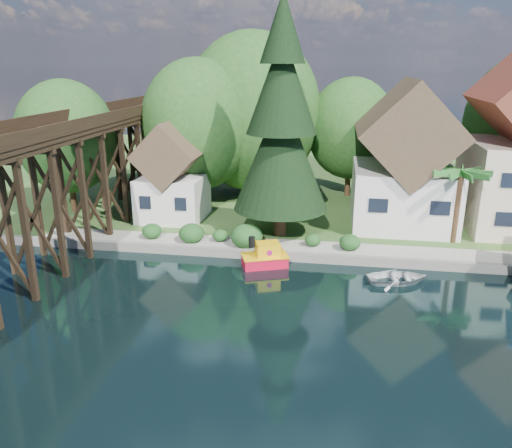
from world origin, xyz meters
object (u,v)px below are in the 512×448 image
object	(u,v)px
trestle_bridge	(47,184)
house_left	(405,165)
palm_tree	(461,175)
shed	(172,178)
boat_white_a	(398,276)
conifer	(281,125)
tugboat	(265,257)

from	to	relation	value
trestle_bridge	house_left	bearing A→B (deg)	25.21
trestle_bridge	palm_tree	bearing A→B (deg)	14.90
shed	boat_white_a	bearing A→B (deg)	-27.72
conifer	tugboat	distance (m)	9.26
trestle_bridge	house_left	distance (m)	25.42
shed	conifer	distance (m)	10.49
shed	palm_tree	distance (m)	21.40
conifer	palm_tree	bearing A→B (deg)	1.95
house_left	boat_white_a	world-z (taller)	house_left
palm_tree	tugboat	size ratio (longest dim) A/B	1.68
trestle_bridge	tugboat	xyz separation A→B (m)	(13.60, 1.68, -4.72)
house_left	boat_white_a	size ratio (longest dim) A/B	3.05
tugboat	conifer	bearing A→B (deg)	85.57
palm_tree	tugboat	world-z (taller)	palm_tree
house_left	palm_tree	size ratio (longest dim) A/B	2.00
house_left	conifer	world-z (taller)	conifer
conifer	palm_tree	xyz separation A→B (m)	(12.24, 0.42, -3.17)
tugboat	palm_tree	bearing A→B (deg)	22.76
trestle_bridge	boat_white_a	xyz separation A→B (m)	(21.82, 0.49, -4.97)
boat_white_a	conifer	bearing A→B (deg)	37.56
palm_tree	tugboat	xyz separation A→B (m)	(-12.62, -5.29, -4.69)
trestle_bridge	boat_white_a	distance (m)	22.39
trestle_bridge	tugboat	size ratio (longest dim) A/B	13.44
trestle_bridge	palm_tree	size ratio (longest dim) A/B	8.00
palm_tree	conifer	bearing A→B (deg)	-178.05
shed	tugboat	bearing A→B (deg)	-41.63
house_left	shed	bearing A→B (deg)	-175.23
trestle_bridge	shed	xyz separation A→B (m)	(5.00, 9.33, -1.52)
shed	boat_white_a	distance (m)	19.31
tugboat	boat_white_a	size ratio (longest dim) A/B	0.91
house_left	tugboat	distance (m)	13.87
shed	tugboat	xyz separation A→B (m)	(8.60, -7.64, -3.19)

